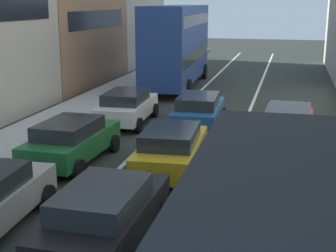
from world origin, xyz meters
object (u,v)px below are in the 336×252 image
at_px(sedan_left_lane_third, 71,140).
at_px(coupe_centre_lane_fourth, 199,111).
at_px(hatchback_centre_lane_third, 171,148).
at_px(sedan_left_lane_fourth, 127,106).
at_px(wagon_right_lane_far, 288,124).
at_px(bus_mid_queue_primary, 177,42).
at_px(sedan_centre_lane_second, 105,215).
at_px(sedan_right_lane_behind_truck, 277,171).

height_order(sedan_left_lane_third, coupe_centre_lane_fourth, same).
height_order(hatchback_centre_lane_third, coupe_centre_lane_fourth, same).
xyz_separation_m(sedan_left_lane_fourth, wagon_right_lane_far, (6.98, -1.59, 0.00)).
xyz_separation_m(sedan_left_lane_third, bus_mid_queue_primary, (0.01, 15.56, 2.03)).
relative_size(sedan_centre_lane_second, sedan_left_lane_third, 0.99).
height_order(hatchback_centre_lane_third, bus_mid_queue_primary, bus_mid_queue_primary).
height_order(sedan_left_lane_third, wagon_right_lane_far, same).
height_order(sedan_left_lane_third, bus_mid_queue_primary, bus_mid_queue_primary).
relative_size(sedan_left_lane_fourth, wagon_right_lane_far, 1.00).
xyz_separation_m(sedan_centre_lane_second, wagon_right_lane_far, (3.78, 9.25, 0.00)).
height_order(wagon_right_lane_far, bus_mid_queue_primary, bus_mid_queue_primary).
bearing_deg(coupe_centre_lane_fourth, sedan_left_lane_third, 146.40).
height_order(sedan_left_lane_fourth, wagon_right_lane_far, same).
bearing_deg(sedan_centre_lane_second, sedan_left_lane_third, 32.19).
height_order(sedan_left_lane_third, sedan_right_lane_behind_truck, same).
bearing_deg(hatchback_centre_lane_third, bus_mid_queue_primary, 9.08).
bearing_deg(sedan_left_lane_fourth, sedan_left_lane_third, 177.15).
xyz_separation_m(sedan_centre_lane_second, sedan_left_lane_third, (-3.26, 5.24, 0.00)).
distance_m(hatchback_centre_lane_third, sedan_right_lane_behind_truck, 3.57).
relative_size(sedan_centre_lane_second, sedan_left_lane_fourth, 0.99).
bearing_deg(wagon_right_lane_far, coupe_centre_lane_fourth, 70.52).
bearing_deg(coupe_centre_lane_fourth, hatchback_centre_lane_third, 179.27).
relative_size(hatchback_centre_lane_third, sedan_right_lane_behind_truck, 1.00).
relative_size(hatchback_centre_lane_third, wagon_right_lane_far, 1.01).
bearing_deg(bus_mid_queue_primary, sedan_right_lane_behind_truck, -160.48).
bearing_deg(hatchback_centre_lane_third, sedan_left_lane_third, 84.85).
relative_size(sedan_left_lane_third, bus_mid_queue_primary, 0.41).
xyz_separation_m(sedan_left_lane_third, sedan_right_lane_behind_truck, (6.81, -1.42, 0.00)).
bearing_deg(sedan_left_lane_third, sedan_left_lane_fourth, 1.07).
distance_m(sedan_left_lane_fourth, sedan_right_lane_behind_truck, 9.75).
bearing_deg(sedan_centre_lane_second, wagon_right_lane_far, -21.89).
relative_size(hatchback_centre_lane_third, coupe_centre_lane_fourth, 1.01).
xyz_separation_m(sedan_left_lane_third, coupe_centre_lane_fourth, (3.31, 5.50, 0.00)).
distance_m(sedan_centre_lane_second, bus_mid_queue_primary, 21.15).
relative_size(sedan_centre_lane_second, sedan_right_lane_behind_truck, 0.98).
height_order(sedan_centre_lane_second, sedan_left_lane_third, same).
xyz_separation_m(coupe_centre_lane_fourth, wagon_right_lane_far, (3.72, -1.49, 0.00)).
distance_m(hatchback_centre_lane_third, sedan_left_lane_third, 3.49).
distance_m(hatchback_centre_lane_third, coupe_centre_lane_fourth, 5.61).
bearing_deg(sedan_right_lane_behind_truck, sedan_left_lane_third, 81.40).
bearing_deg(sedan_left_lane_fourth, hatchback_centre_lane_third, -151.24).
relative_size(wagon_right_lane_far, bus_mid_queue_primary, 0.41).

